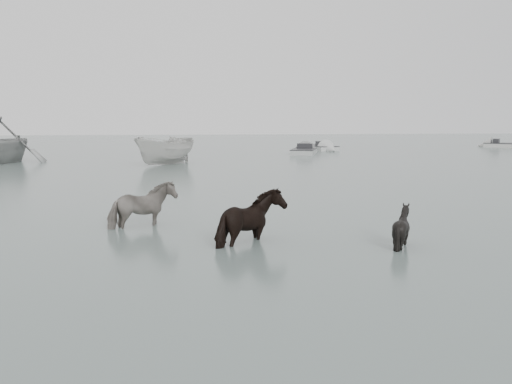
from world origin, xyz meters
TOP-DOWN VIEW (x-y plane):
  - ground at (0.00, 0.00)m, footprint 140.00×140.00m
  - pony_pinto at (-1.78, 1.06)m, footprint 1.88×1.50m
  - pony_dark at (0.82, -1.07)m, footprint 1.79×1.92m
  - pony_black at (4.03, -1.71)m, footprint 1.24×1.17m
  - rowboat_trail at (-11.67, 22.21)m, footprint 5.72×6.30m
  - boat_small at (-1.99, 19.59)m, footprint 4.27×4.70m
  - skiff_port at (7.65, 27.50)m, footprint 3.04×5.24m
  - skiff_mid at (9.88, 32.31)m, footprint 2.75×6.10m
  - skiff_star at (26.74, 34.12)m, footprint 4.23×3.63m

SIDE VIEW (x-z plane):
  - ground at x=0.00m, z-range 0.00..0.00m
  - skiff_port at x=7.65m, z-range 0.00..0.75m
  - skiff_mid at x=9.88m, z-range 0.00..0.75m
  - skiff_star at x=26.74m, z-range 0.00..0.75m
  - pony_black at x=4.03m, z-range 0.00..1.11m
  - pony_pinto at x=-1.78m, z-range 0.00..1.44m
  - pony_dark at x=0.82m, z-range 0.00..1.56m
  - boat_small at x=-1.99m, z-range 0.00..1.79m
  - rowboat_trail at x=-11.67m, z-range 0.00..2.88m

